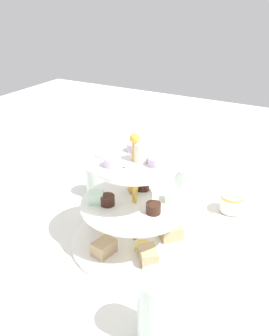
# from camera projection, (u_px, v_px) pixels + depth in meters

# --- Properties ---
(ground_plane) EXTENTS (2.40, 2.40, 0.00)m
(ground_plane) POSITION_uv_depth(u_px,v_px,m) (135.00, 242.00, 0.85)
(ground_plane) COLOR silver
(tiered_serving_stand) EXTENTS (0.28, 0.28, 0.26)m
(tiered_serving_stand) POSITION_uv_depth(u_px,v_px,m) (135.00, 213.00, 0.81)
(tiered_serving_stand) COLOR white
(tiered_serving_stand) RESTS_ON ground_plane
(water_glass_tall_right) EXTENTS (0.07, 0.07, 0.13)m
(water_glass_tall_right) POSITION_uv_depth(u_px,v_px,m) (159.00, 311.00, 0.59)
(water_glass_tall_right) COLOR silver
(water_glass_tall_right) RESTS_ON ground_plane
(water_glass_short_left) EXTENTS (0.06, 0.06, 0.08)m
(water_glass_short_left) POSITION_uv_depth(u_px,v_px,m) (185.00, 181.00, 1.03)
(water_glass_short_left) COLOR silver
(water_glass_short_left) RESTS_ON ground_plane
(teacup_with_saucer) EXTENTS (0.09, 0.09, 0.05)m
(teacup_with_saucer) POSITION_uv_depth(u_px,v_px,m) (231.00, 204.00, 0.95)
(teacup_with_saucer) COLOR white
(teacup_with_saucer) RESTS_ON ground_plane
(water_glass_mid_back) EXTENTS (0.06, 0.06, 0.09)m
(water_glass_mid_back) POSITION_uv_depth(u_px,v_px,m) (97.00, 181.00, 1.02)
(water_glass_mid_back) COLOR silver
(water_glass_mid_back) RESTS_ON ground_plane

